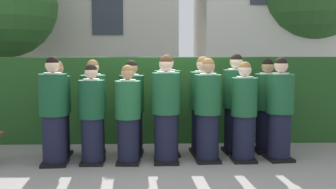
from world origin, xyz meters
name	(u,v)px	position (x,y,z in m)	size (l,w,h in m)	color
ground_plane	(168,162)	(0.00, 0.00, 0.00)	(60.00, 60.00, 0.00)	gray
student_front_row_0	(54,113)	(-1.76, -0.08, 0.80)	(0.43, 0.54, 1.67)	black
student_front_row_1	(92,117)	(-1.19, -0.03, 0.74)	(0.40, 0.45, 1.55)	black
student_front_row_2	(128,117)	(-0.63, -0.04, 0.73)	(0.40, 0.45, 1.54)	black
student_front_row_3	(166,112)	(-0.04, 0.00, 0.80)	(0.44, 0.53, 1.68)	black
student_front_row_4	(208,112)	(0.62, 0.05, 0.78)	(0.43, 0.49, 1.65)	black
student_front_row_5	(244,114)	(1.20, 0.05, 0.76)	(0.41, 0.50, 1.59)	black
student_front_row_6	(280,111)	(1.79, 0.10, 0.79)	(0.43, 0.51, 1.65)	black
student_rear_row_0	(58,111)	(-1.81, 0.42, 0.76)	(0.42, 0.50, 1.60)	black
student_rear_row_1	(93,110)	(-1.24, 0.47, 0.77)	(0.42, 0.53, 1.61)	black
student_rear_row_2	(132,110)	(-0.60, 0.50, 0.76)	(0.42, 0.51, 1.60)	black
student_rear_row_3	(167,107)	(-0.01, 0.47, 0.81)	(0.44, 0.54, 1.70)	black
student_rear_row_4	(202,108)	(0.59, 0.54, 0.79)	(0.43, 0.51, 1.67)	black
student_rear_row_5	(236,106)	(1.17, 0.59, 0.81)	(0.44, 0.51, 1.71)	black
student_rear_row_6	(267,108)	(1.72, 0.61, 0.77)	(0.42, 0.51, 1.62)	black
hedge	(166,99)	(0.00, 1.63, 0.82)	(9.70, 0.70, 1.64)	#214C1E
school_building_annex	(64,0)	(-3.31, 7.73, 3.47)	(8.02, 4.27, 6.75)	beige
oak_tree_left	(3,5)	(-4.02, 4.10, 2.91)	(2.67, 2.67, 4.26)	brown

